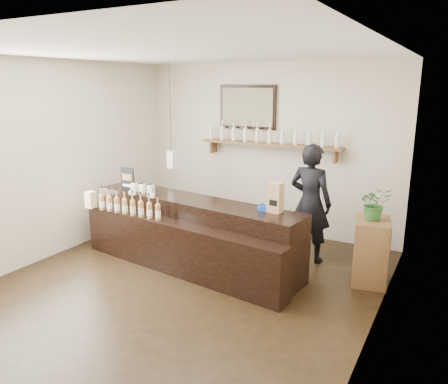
% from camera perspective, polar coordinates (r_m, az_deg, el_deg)
% --- Properties ---
extents(ground, '(5.00, 5.00, 0.00)m').
position_cam_1_polar(ground, '(5.63, -5.18, -11.95)').
color(ground, black).
rests_on(ground, ground).
extents(room_shell, '(5.00, 5.00, 5.00)m').
position_cam_1_polar(room_shell, '(5.12, -5.59, 5.45)').
color(room_shell, beige).
rests_on(room_shell, ground).
extents(back_wall_decor, '(2.66, 0.96, 1.69)m').
position_cam_1_polar(back_wall_decor, '(7.25, 4.16, 8.39)').
color(back_wall_decor, brown).
rests_on(back_wall_decor, ground).
extents(counter, '(3.31, 1.26, 1.07)m').
position_cam_1_polar(counter, '(6.06, -4.58, -5.61)').
color(counter, black).
rests_on(counter, ground).
extents(promo_sign, '(0.24, 0.03, 0.34)m').
position_cam_1_polar(promo_sign, '(6.64, -12.51, 1.68)').
color(promo_sign, black).
rests_on(promo_sign, counter).
extents(paper_bag, '(0.19, 0.15, 0.38)m').
position_cam_1_polar(paper_bag, '(5.38, 6.71, -0.72)').
color(paper_bag, '#A2784E').
rests_on(paper_bag, counter).
extents(tape_dispenser, '(0.12, 0.06, 0.10)m').
position_cam_1_polar(tape_dispenser, '(5.46, 5.01, -2.08)').
color(tape_dispenser, '#194EAF').
rests_on(tape_dispenser, counter).
extents(side_cabinet, '(0.52, 0.64, 0.83)m').
position_cam_1_polar(side_cabinet, '(5.83, 18.60, -7.31)').
color(side_cabinet, brown).
rests_on(side_cabinet, ground).
extents(potted_plant, '(0.48, 0.46, 0.41)m').
position_cam_1_polar(potted_plant, '(5.65, 19.08, -1.43)').
color(potted_plant, '#2C6126').
rests_on(potted_plant, side_cabinet).
extents(shopkeeper, '(0.74, 0.53, 1.90)m').
position_cam_1_polar(shopkeeper, '(6.18, 11.25, -0.43)').
color(shopkeeper, black).
rests_on(shopkeeper, ground).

